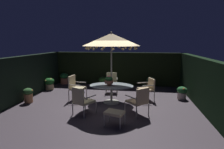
{
  "coord_description": "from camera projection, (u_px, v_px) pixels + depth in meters",
  "views": [
    {
      "loc": [
        1.29,
        -6.53,
        2.45
      ],
      "look_at": [
        0.21,
        0.54,
        1.14
      ],
      "focal_mm": 28.59,
      "sensor_mm": 36.0,
      "label": 1
    }
  ],
  "objects": [
    {
      "name": "ground_plane",
      "position": [
        105.0,
        106.0,
        6.98
      ],
      "size": [
        7.62,
        7.46,
        0.02
      ],
      "primitive_type": "cube",
      "color": "#3D343B"
    },
    {
      "name": "hedge_backdrop_rear",
      "position": [
        116.0,
        69.0,
        10.3
      ],
      "size": [
        7.62,
        0.3,
        1.86
      ],
      "primitive_type": "cube",
      "color": "black",
      "rests_on": "ground_plane"
    },
    {
      "name": "hedge_backdrop_left",
      "position": [
        18.0,
        79.0,
        7.36
      ],
      "size": [
        0.3,
        7.46,
        1.86
      ],
      "primitive_type": "cube",
      "color": "black",
      "rests_on": "ground_plane"
    },
    {
      "name": "hedge_backdrop_right",
      "position": [
        206.0,
        86.0,
        6.27
      ],
      "size": [
        0.3,
        7.46,
        1.86
      ],
      "primitive_type": "cube",
      "color": "black",
      "rests_on": "ground_plane"
    },
    {
      "name": "patio_dining_table",
      "position": [
        111.0,
        89.0,
        7.22
      ],
      "size": [
        1.78,
        1.26,
        0.73
      ],
      "color": "#B7B7A6",
      "rests_on": "ground_plane"
    },
    {
      "name": "patio_umbrella",
      "position": [
        111.0,
        40.0,
        6.87
      ],
      "size": [
        2.24,
        2.24,
        2.85
      ],
      "color": "#B6B6AC",
      "rests_on": "ground_plane"
    },
    {
      "name": "centerpiece_planter",
      "position": [
        109.0,
        80.0,
        7.08
      ],
      "size": [
        0.34,
        0.34,
        0.4
      ],
      "color": "#A26A43",
      "rests_on": "patio_dining_table"
    },
    {
      "name": "patio_chair_north",
      "position": [
        75.0,
        86.0,
        7.64
      ],
      "size": [
        0.65,
        0.68,
        1.03
      ],
      "color": "#BAB1AA",
      "rests_on": "ground_plane"
    },
    {
      "name": "patio_chair_northeast",
      "position": [
        82.0,
        99.0,
        5.97
      ],
      "size": [
        0.8,
        0.81,
        0.98
      ],
      "color": "#B8B3AC",
      "rests_on": "ground_plane"
    },
    {
      "name": "patio_chair_east",
      "position": [
        139.0,
        100.0,
        5.93
      ],
      "size": [
        0.84,
        0.84,
        0.98
      ],
      "color": "#B9B1A6",
      "rests_on": "ground_plane"
    },
    {
      "name": "patio_chair_southeast",
      "position": [
        148.0,
        87.0,
        7.62
      ],
      "size": [
        0.78,
        0.77,
        0.92
      ],
      "color": "#BAB2A4",
      "rests_on": "ground_plane"
    },
    {
      "name": "patio_chair_south",
      "position": [
        112.0,
        81.0,
        8.8
      ],
      "size": [
        0.64,
        0.65,
        0.94
      ],
      "color": "#B6B6A4",
      "rests_on": "ground_plane"
    },
    {
      "name": "ottoman_footrest",
      "position": [
        114.0,
        113.0,
        5.27
      ],
      "size": [
        0.63,
        0.53,
        0.43
      ],
      "color": "#B4B0A9",
      "rests_on": "ground_plane"
    },
    {
      "name": "potted_plant_front_corner",
      "position": [
        28.0,
        95.0,
        7.27
      ],
      "size": [
        0.39,
        0.39,
        0.61
      ],
      "color": "#A76E48",
      "rests_on": "ground_plane"
    },
    {
      "name": "potted_plant_back_right",
      "position": [
        151.0,
        82.0,
        9.68
      ],
      "size": [
        0.48,
        0.48,
        0.59
      ],
      "color": "olive",
      "rests_on": "ground_plane"
    },
    {
      "name": "potted_plant_right_far",
      "position": [
        49.0,
        83.0,
        9.29
      ],
      "size": [
        0.51,
        0.51,
        0.61
      ],
      "color": "tan",
      "rests_on": "ground_plane"
    },
    {
      "name": "potted_plant_left_far",
      "position": [
        182.0,
        92.0,
        7.74
      ],
      "size": [
        0.43,
        0.43,
        0.54
      ],
      "color": "beige",
      "rests_on": "ground_plane"
    },
    {
      "name": "potted_plant_right_near",
      "position": [
        64.0,
        78.0,
        10.56
      ],
      "size": [
        0.48,
        0.48,
        0.65
      ],
      "color": "#A8604C",
      "rests_on": "ground_plane"
    },
    {
      "name": "potted_plant_back_left",
      "position": [
        103.0,
        82.0,
        9.83
      ],
      "size": [
        0.46,
        0.45,
        0.56
      ],
      "color": "#89624C",
      "rests_on": "ground_plane"
    }
  ]
}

